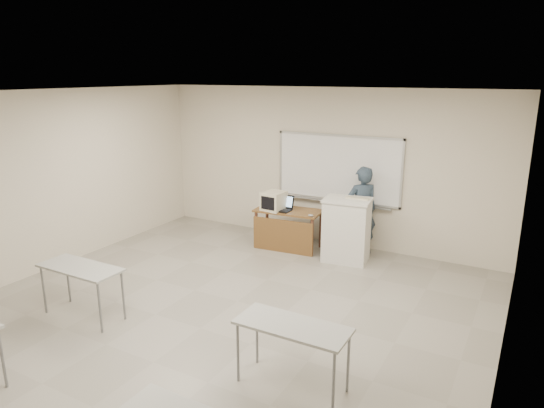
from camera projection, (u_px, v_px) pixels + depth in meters
The scene contains 10 objects.
floor at pixel (200, 329), 6.37m from camera, with size 7.00×8.00×0.01m, color gray.
whiteboard at pixel (338, 169), 9.18m from camera, with size 2.48×0.10×1.31m.
student_desks at pixel (119, 328), 5.05m from camera, with size 4.40×2.20×0.73m.
instructor_desk at pixel (286, 223), 9.11m from camera, with size 1.25×0.62×0.75m.
podium at pixel (346, 230), 8.54m from camera, with size 0.81×0.59×1.14m.
crt_monitor at pixel (274, 201), 9.11m from camera, with size 0.38×0.43×0.36m.
laptop at pixel (282, 207), 9.12m from camera, with size 0.36×0.34×0.27m.
mouse at pixel (311, 215), 8.71m from camera, with size 0.10×0.07×0.04m, color gray.
keyboard at pixel (358, 198), 8.39m from camera, with size 0.42×0.14×0.02m, color beige.
presenter at pixel (361, 211), 8.81m from camera, with size 0.60×0.39×1.64m, color black.
Camera 1 is at (3.61, -4.54, 3.24)m, focal length 32.00 mm.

